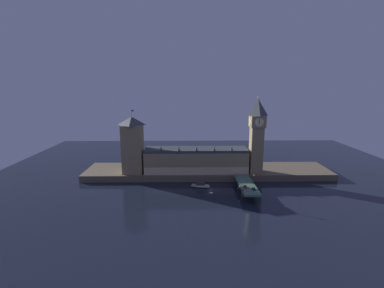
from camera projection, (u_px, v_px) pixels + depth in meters
name	position (u px, v px, depth m)	size (l,w,h in m)	color
ground_plane	(211.00, 190.00, 218.07)	(400.00, 400.00, 0.00)	black
embankment	(208.00, 171.00, 255.65)	(220.00, 42.00, 5.65)	brown
parliament_hall	(196.00, 160.00, 245.59)	(89.35, 22.63, 24.72)	#8E7A56
clock_tower	(257.00, 134.00, 236.62)	(12.77, 12.88, 65.22)	#8E7A56
victoria_tower	(133.00, 145.00, 240.17)	(17.35, 17.35, 54.78)	#8E7A56
bridge	(246.00, 186.00, 212.57)	(11.88, 46.00, 6.80)	#476656
car_northbound_trail	(245.00, 187.00, 203.92)	(2.09, 4.14, 1.49)	red
car_southbound_lead	(254.00, 189.00, 199.76)	(2.10, 3.96, 1.51)	black
pedestrian_near_rail	(243.00, 190.00, 197.44)	(0.38, 0.38, 1.74)	black
pedestrian_mid_walk	(252.00, 181.00, 215.51)	(0.38, 0.38, 1.83)	black
street_lamp_near	(243.00, 185.00, 196.89)	(1.34, 0.60, 6.33)	#2D3333
street_lamp_mid	(254.00, 178.00, 211.39)	(1.34, 0.60, 7.09)	#2D3333
street_lamp_far	(236.00, 173.00, 225.72)	(1.34, 0.60, 6.17)	#2D3333
boat_upstream	(200.00, 186.00, 222.50)	(16.12, 7.13, 4.71)	#B2A893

